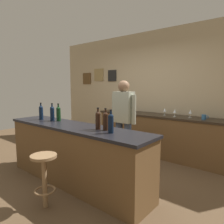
% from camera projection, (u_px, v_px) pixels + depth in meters
% --- Properties ---
extents(ground_plane, '(10.00, 10.00, 0.00)m').
position_uv_depth(ground_plane, '(92.00, 174.00, 3.59)').
color(ground_plane, brown).
extents(back_wall, '(6.00, 0.09, 2.80)m').
position_uv_depth(back_wall, '(151.00, 91.00, 4.97)').
color(back_wall, tan).
rests_on(back_wall, ground_plane).
extents(bar_counter, '(2.70, 0.60, 0.92)m').
position_uv_depth(bar_counter, '(74.00, 154.00, 3.22)').
color(bar_counter, brown).
rests_on(bar_counter, ground_plane).
extents(side_counter, '(2.97, 0.56, 0.90)m').
position_uv_depth(side_counter, '(158.00, 135.00, 4.54)').
color(side_counter, brown).
rests_on(side_counter, ground_plane).
extents(bartender, '(0.52, 0.21, 1.62)m').
position_uv_depth(bartender, '(123.00, 118.00, 3.77)').
color(bartender, '#384766').
rests_on(bartender, ground_plane).
extents(bar_stool, '(0.32, 0.32, 0.68)m').
position_uv_depth(bar_stool, '(44.00, 172.00, 2.56)').
color(bar_stool, olive).
rests_on(bar_stool, ground_plane).
extents(wine_bottle_a, '(0.07, 0.07, 0.31)m').
position_uv_depth(wine_bottle_a, '(41.00, 112.00, 3.70)').
color(wine_bottle_a, black).
rests_on(wine_bottle_a, bar_counter).
extents(wine_bottle_b, '(0.07, 0.07, 0.31)m').
position_uv_depth(wine_bottle_b, '(52.00, 113.00, 3.59)').
color(wine_bottle_b, black).
rests_on(wine_bottle_b, bar_counter).
extents(wine_bottle_c, '(0.07, 0.07, 0.31)m').
position_uv_depth(wine_bottle_c, '(58.00, 113.00, 3.54)').
color(wine_bottle_c, black).
rests_on(wine_bottle_c, bar_counter).
extents(wine_bottle_d, '(0.07, 0.07, 0.31)m').
position_uv_depth(wine_bottle_d, '(98.00, 120.00, 2.86)').
color(wine_bottle_d, black).
rests_on(wine_bottle_d, bar_counter).
extents(wine_bottle_e, '(0.07, 0.07, 0.31)m').
position_uv_depth(wine_bottle_e, '(106.00, 120.00, 2.80)').
color(wine_bottle_e, black).
rests_on(wine_bottle_e, bar_counter).
extents(wine_bottle_f, '(0.07, 0.07, 0.31)m').
position_uv_depth(wine_bottle_f, '(111.00, 123.00, 2.64)').
color(wine_bottle_f, black).
rests_on(wine_bottle_f, bar_counter).
extents(wine_glass_a, '(0.07, 0.07, 0.16)m').
position_uv_depth(wine_glass_a, '(113.00, 106.00, 5.40)').
color(wine_glass_a, silver).
rests_on(wine_glass_a, side_counter).
extents(wine_glass_b, '(0.07, 0.07, 0.16)m').
position_uv_depth(wine_glass_b, '(165.00, 110.00, 4.39)').
color(wine_glass_b, silver).
rests_on(wine_glass_b, side_counter).
extents(wine_glass_c, '(0.07, 0.07, 0.16)m').
position_uv_depth(wine_glass_c, '(175.00, 111.00, 4.19)').
color(wine_glass_c, silver).
rests_on(wine_glass_c, side_counter).
extents(wine_glass_d, '(0.07, 0.07, 0.16)m').
position_uv_depth(wine_glass_d, '(190.00, 112.00, 4.06)').
color(wine_glass_d, silver).
rests_on(wine_glass_d, side_counter).
extents(coffee_mug, '(0.12, 0.08, 0.09)m').
position_uv_depth(coffee_mug, '(204.00, 117.00, 3.83)').
color(coffee_mug, '#336699').
rests_on(coffee_mug, side_counter).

